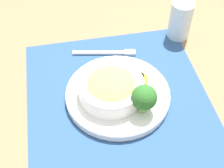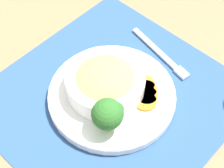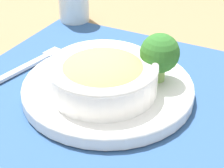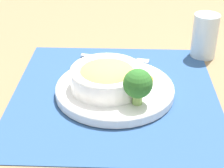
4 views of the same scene
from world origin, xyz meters
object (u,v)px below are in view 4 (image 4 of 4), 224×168
(broccoli_floret, at_px, (138,84))
(fork, at_px, (122,59))
(bowl, at_px, (107,77))
(water_glass, at_px, (204,38))

(broccoli_floret, bearing_deg, fork, -174.48)
(broccoli_floret, bearing_deg, bowl, -135.52)
(broccoli_floret, xyz_separation_m, water_glass, (-0.26, 0.20, -0.01))
(bowl, relative_size, fork, 0.92)
(broccoli_floret, height_order, water_glass, water_glass)
(broccoli_floret, bearing_deg, water_glass, 142.54)
(bowl, height_order, fork, bowl)
(bowl, relative_size, broccoli_floret, 2.09)
(bowl, distance_m, broccoli_floret, 0.09)
(bowl, height_order, broccoli_floret, broccoli_floret)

